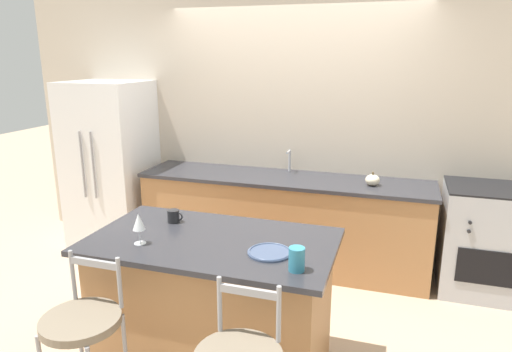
% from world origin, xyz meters
% --- Properties ---
extents(ground_plane, '(18.00, 18.00, 0.00)m').
position_xyz_m(ground_plane, '(0.00, 0.00, 0.00)').
color(ground_plane, tan).
extents(wall_back, '(6.00, 0.07, 2.70)m').
position_xyz_m(wall_back, '(0.00, 0.71, 1.35)').
color(wall_back, beige).
rests_on(wall_back, ground_plane).
extents(back_counter, '(2.81, 0.70, 0.90)m').
position_xyz_m(back_counter, '(0.00, 0.38, 0.45)').
color(back_counter, '#A87547').
rests_on(back_counter, ground_plane).
extents(sink_faucet, '(0.02, 0.13, 0.22)m').
position_xyz_m(sink_faucet, '(0.00, 0.59, 1.04)').
color(sink_faucet, '#ADAFB5').
rests_on(sink_faucet, back_counter).
extents(kitchen_island, '(1.56, 0.89, 0.92)m').
position_xyz_m(kitchen_island, '(-0.04, -1.29, 0.46)').
color(kitchen_island, '#A87547').
rests_on(kitchen_island, ground_plane).
extents(refrigerator, '(0.80, 0.77, 1.78)m').
position_xyz_m(refrigerator, '(-1.90, 0.32, 0.89)').
color(refrigerator, white).
rests_on(refrigerator, ground_plane).
extents(oven_range, '(0.80, 0.65, 0.96)m').
position_xyz_m(oven_range, '(1.85, 0.38, 0.48)').
color(oven_range, '#ADAFB5').
rests_on(oven_range, ground_plane).
extents(bar_stool_near, '(0.42, 0.42, 1.00)m').
position_xyz_m(bar_stool_near, '(-0.49, -2.00, 0.58)').
color(bar_stool_near, '#99999E').
rests_on(bar_stool_near, ground_plane).
extents(dinner_plate, '(0.26, 0.26, 0.02)m').
position_xyz_m(dinner_plate, '(0.36, -1.39, 0.93)').
color(dinner_plate, '#425170').
rests_on(dinner_plate, kitchen_island).
extents(wine_glass, '(0.08, 0.08, 0.20)m').
position_xyz_m(wine_glass, '(-0.43, -1.49, 1.06)').
color(wine_glass, white).
rests_on(wine_glass, kitchen_island).
extents(coffee_mug, '(0.11, 0.08, 0.09)m').
position_xyz_m(coffee_mug, '(-0.41, -1.09, 0.96)').
color(coffee_mug, '#232326').
rests_on(coffee_mug, kitchen_island).
extents(tumbler_cup, '(0.09, 0.09, 0.13)m').
position_xyz_m(tumbler_cup, '(0.56, -1.55, 0.99)').
color(tumbler_cup, teal).
rests_on(tumbler_cup, kitchen_island).
extents(pumpkin_decoration, '(0.13, 0.13, 0.12)m').
position_xyz_m(pumpkin_decoration, '(0.83, 0.33, 0.95)').
color(pumpkin_decoration, beige).
rests_on(pumpkin_decoration, back_counter).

